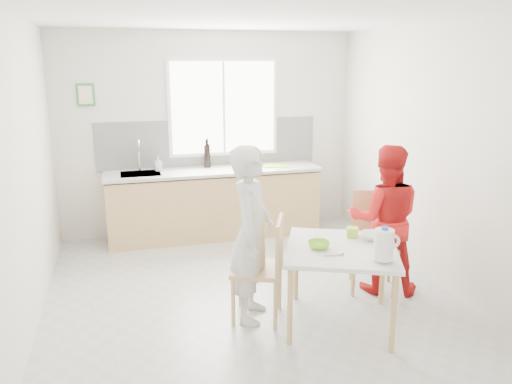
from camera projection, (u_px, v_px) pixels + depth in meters
ground at (252, 298)px, 5.01m from camera, size 4.50×4.50×0.00m
room_shell at (252, 136)px, 4.59m from camera, size 4.50×4.50×4.50m
window at (224, 108)px, 6.70m from camera, size 1.50×0.06×1.30m
backsplash at (210, 143)px, 6.79m from camera, size 3.00×0.02×0.65m
picture_frame at (86, 95)px, 6.21m from camera, size 0.22×0.03×0.28m
kitchen_counter at (214, 206)px, 6.72m from camera, size 2.84×0.64×1.37m
dining_table at (341, 255)px, 4.39m from camera, size 1.25×1.25×0.73m
chair_left at (265, 264)px, 4.51m from camera, size 0.58×0.58×0.96m
chair_far at (373, 236)px, 5.15m from camera, size 0.61×0.61×1.01m
person_white at (252, 235)px, 4.45m from camera, size 0.59×0.69×1.61m
person_red at (384, 220)px, 5.02m from camera, size 0.91×0.82×1.52m
bowl_green at (319, 245)px, 4.34m from camera, size 0.25×0.25×0.06m
bowl_white at (375, 236)px, 4.56m from camera, size 0.31×0.31×0.06m
milk_jug at (384, 244)px, 4.02m from camera, size 0.22×0.16×0.28m
green_box at (352, 232)px, 4.61m from camera, size 0.13×0.13×0.09m
spoon at (333, 255)px, 4.16m from camera, size 0.16×0.02×0.01m
cutting_board at (276, 166)px, 6.79m from camera, size 0.41×0.35×0.01m
wine_bottle_a at (208, 156)px, 6.68m from camera, size 0.07×0.07×0.32m
wine_bottle_b at (206, 156)px, 6.67m from camera, size 0.07×0.07×0.30m
jar_amber at (235, 162)px, 6.67m from camera, size 0.06×0.06×0.16m
soap_bottle at (158, 163)px, 6.49m from camera, size 0.10×0.10×0.19m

